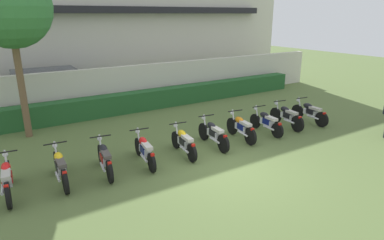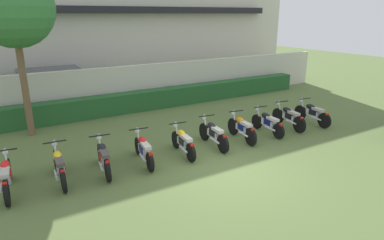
{
  "view_description": "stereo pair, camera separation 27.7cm",
  "coord_description": "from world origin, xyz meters",
  "views": [
    {
      "loc": [
        -5.63,
        -6.78,
        4.29
      ],
      "look_at": [
        0.0,
        2.07,
        0.96
      ],
      "focal_mm": 31.23,
      "sensor_mm": 36.0,
      "label": 1
    },
    {
      "loc": [
        -5.4,
        -6.93,
        4.29
      ],
      "look_at": [
        0.0,
        2.07,
        0.96
      ],
      "focal_mm": 31.23,
      "sensor_mm": 36.0,
      "label": 2
    }
  ],
  "objects": [
    {
      "name": "parked_car",
      "position": [
        -3.04,
        9.57,
        0.94
      ],
      "size": [
        4.54,
        2.15,
        1.89
      ],
      "rotation": [
        0.0,
        0.0,
        -0.02
      ],
      "color": "navy",
      "rests_on": "ground"
    },
    {
      "name": "compound_wall",
      "position": [
        0.0,
        7.92,
        1.0
      ],
      "size": [
        24.15,
        0.3,
        2.0
      ],
      "primitive_type": "cube",
      "color": "beige",
      "rests_on": "ground"
    },
    {
      "name": "building",
      "position": [
        0.0,
        14.21,
        4.25
      ],
      "size": [
        25.42,
        6.5,
        8.5
      ],
      "color": "beige",
      "rests_on": "ground"
    },
    {
      "name": "tree_near_inspector",
      "position": [
        -4.5,
        6.15,
        4.5
      ],
      "size": [
        2.73,
        2.73,
        5.89
      ],
      "color": "brown",
      "rests_on": "ground"
    },
    {
      "name": "motorcycle_in_row_0",
      "position": [
        -5.5,
        1.83,
        0.46
      ],
      "size": [
        0.6,
        1.98,
        0.98
      ],
      "rotation": [
        0.0,
        0.0,
        1.49
      ],
      "color": "black",
      "rests_on": "ground"
    },
    {
      "name": "motorcycle_in_row_7",
      "position": [
        3.11,
        1.77,
        0.44
      ],
      "size": [
        0.6,
        1.84,
        0.94
      ],
      "rotation": [
        0.0,
        0.0,
        1.49
      ],
      "color": "black",
      "rests_on": "ground"
    },
    {
      "name": "motorcycle_in_row_6",
      "position": [
        1.86,
        1.74,
        0.45
      ],
      "size": [
        0.6,
        1.82,
        0.97
      ],
      "rotation": [
        0.0,
        0.0,
        1.44
      ],
      "color": "black",
      "rests_on": "ground"
    },
    {
      "name": "hedge_row",
      "position": [
        0.0,
        7.22,
        0.44
      ],
      "size": [
        19.32,
        0.7,
        0.88
      ],
      "primitive_type": "cube",
      "color": "#235628",
      "rests_on": "ground"
    },
    {
      "name": "motorcycle_in_row_4",
      "position": [
        -0.57,
        1.67,
        0.44
      ],
      "size": [
        0.6,
        1.78,
        0.95
      ],
      "rotation": [
        0.0,
        0.0,
        1.46
      ],
      "color": "black",
      "rests_on": "ground"
    },
    {
      "name": "ground",
      "position": [
        0.0,
        0.0,
        0.0
      ],
      "size": [
        60.0,
        60.0,
        0.0
      ],
      "primitive_type": "plane",
      "color": "#566B38"
    },
    {
      "name": "motorcycle_in_row_2",
      "position": [
        -3.1,
        1.74,
        0.45
      ],
      "size": [
        0.6,
        1.85,
        0.97
      ],
      "rotation": [
        0.0,
        0.0,
        1.44
      ],
      "color": "black",
      "rests_on": "ground"
    },
    {
      "name": "motorcycle_in_row_9",
      "position": [
        5.51,
        1.71,
        0.45
      ],
      "size": [
        0.6,
        1.9,
        0.96
      ],
      "rotation": [
        0.0,
        0.0,
        1.5
      ],
      "color": "black",
      "rests_on": "ground"
    },
    {
      "name": "motorcycle_in_row_1",
      "position": [
        -4.27,
        1.81,
        0.46
      ],
      "size": [
        0.6,
        1.95,
        0.98
      ],
      "rotation": [
        0.0,
        0.0,
        1.52
      ],
      "color": "black",
      "rests_on": "ground"
    },
    {
      "name": "motorcycle_in_row_5",
      "position": [
        0.65,
        1.76,
        0.45
      ],
      "size": [
        0.6,
        1.92,
        0.97
      ],
      "rotation": [
        0.0,
        0.0,
        1.48
      ],
      "color": "black",
      "rests_on": "ground"
    },
    {
      "name": "motorcycle_in_row_8",
      "position": [
        4.28,
        1.83,
        0.46
      ],
      "size": [
        0.6,
        1.9,
        0.97
      ],
      "rotation": [
        0.0,
        0.0,
        1.45
      ],
      "color": "black",
      "rests_on": "ground"
    },
    {
      "name": "motorcycle_in_row_3",
      "position": [
        -1.88,
        1.74,
        0.44
      ],
      "size": [
        0.6,
        1.88,
        0.94
      ],
      "rotation": [
        0.0,
        0.0,
        1.44
      ],
      "color": "black",
      "rests_on": "ground"
    }
  ]
}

